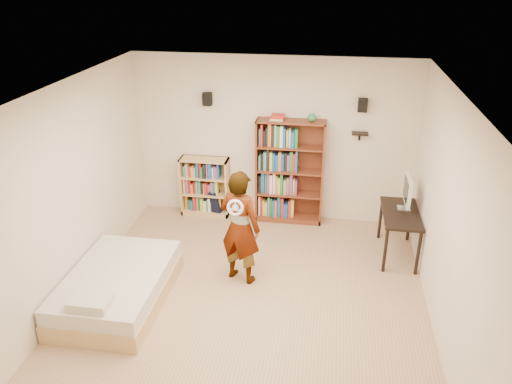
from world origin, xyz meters
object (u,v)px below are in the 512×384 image
tall_bookshelf (290,172)px  daybed (117,283)px  low_bookshelf (205,187)px  computer_desk (398,234)px  person (240,227)px

tall_bookshelf → daybed: 3.26m
tall_bookshelf → low_bookshelf: size_ratio=1.71×
computer_desk → person: (-2.17, -0.95, 0.44)m
computer_desk → low_bookshelf: bearing=164.3°
daybed → person: person is taller
low_bookshelf → person: bearing=-62.6°
tall_bookshelf → person: bearing=-104.8°
tall_bookshelf → computer_desk: size_ratio=1.67×
tall_bookshelf → daybed: tall_bookshelf is taller
daybed → low_bookshelf: bearing=78.8°
low_bookshelf → person: person is taller
tall_bookshelf → daybed: (-1.93, -2.55, -0.60)m
tall_bookshelf → low_bookshelf: tall_bookshelf is taller
low_bookshelf → daybed: (-0.50, -2.56, -0.24)m
tall_bookshelf → low_bookshelf: 1.47m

